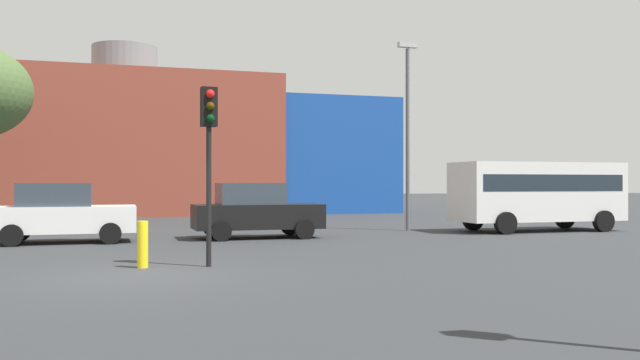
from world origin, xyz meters
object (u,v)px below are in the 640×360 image
Objects in this scene: parked_car_1 at (62,213)px; street_lamp at (408,123)px; bollard_yellow_0 at (143,244)px; white_bus at (537,190)px; parked_car_2 at (256,211)px; traffic_light_island at (209,135)px.

street_lamp is (12.91, 1.85, 3.37)m from parked_car_1.
white_bus is at bearing 25.33° from bollard_yellow_0.
parked_car_2 is 4.18× the size of bollard_yellow_0.
traffic_light_island reaches higher than parked_car_2.
parked_car_2 is at bearing 156.01° from traffic_light_island.
white_bus is 6.45× the size of bollard_yellow_0.
white_bus reaches higher than bollard_yellow_0.
white_bus is 5.80m from street_lamp.
traffic_light_island is at bearing -151.72° from white_bus.
white_bus is at bearing 0.10° from parked_car_1.
white_bus reaches higher than parked_car_1.
bollard_yellow_0 is 0.14× the size of street_lamp.
bollard_yellow_0 is at bearing -73.35° from parked_car_1.
traffic_light_island is (3.64, -7.54, 2.06)m from parked_car_1.
parked_car_2 is 0.65× the size of white_bus.
street_lamp is at bearing 159.29° from white_bus.
parked_car_2 is (6.29, -0.00, 0.00)m from parked_car_1.
parked_car_2 is 11.44m from white_bus.
traffic_light_island is at bearing -8.75° from bollard_yellow_0.
white_bus is 16.04m from traffic_light_island.
street_lamp reaches higher than white_bus.
parked_car_2 is 0.58× the size of street_lamp.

